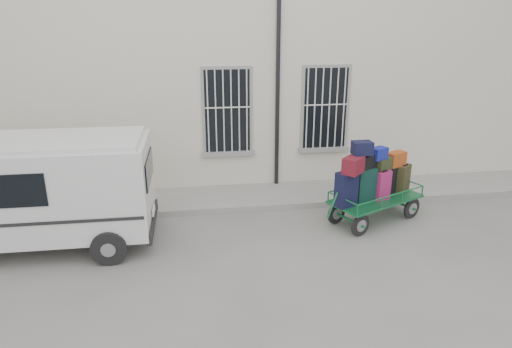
{
  "coord_description": "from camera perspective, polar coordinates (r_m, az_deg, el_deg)",
  "views": [
    {
      "loc": [
        -1.44,
        -9.04,
        4.64
      ],
      "look_at": [
        0.08,
        1.0,
        1.13
      ],
      "focal_mm": 32.0,
      "sensor_mm": 36.0,
      "label": 1
    }
  ],
  "objects": [
    {
      "name": "building",
      "position": [
        14.7,
        -2.98,
        12.64
      ],
      "size": [
        24.0,
        5.15,
        6.0
      ],
      "color": "beige",
      "rests_on": "ground"
    },
    {
      "name": "luggage_cart",
      "position": [
        10.95,
        14.49,
        -1.0
      ],
      "size": [
        2.63,
        1.87,
        2.04
      ],
      "rotation": [
        0.0,
        0.0,
        0.43
      ],
      "color": "black",
      "rests_on": "ground"
    },
    {
      "name": "sidewalk",
      "position": [
        12.22,
        -1.19,
        -2.87
      ],
      "size": [
        24.0,
        1.7,
        0.15
      ],
      "primitive_type": "cube",
      "color": "gray",
      "rests_on": "ground"
    },
    {
      "name": "van",
      "position": [
        10.35,
        -25.84,
        -1.47
      ],
      "size": [
        4.7,
        2.17,
        2.35
      ],
      "rotation": [
        0.0,
        0.0,
        -0.01
      ],
      "color": "silver",
      "rests_on": "ground"
    },
    {
      "name": "ground",
      "position": [
        10.26,
        0.42,
        -7.8
      ],
      "size": [
        80.0,
        80.0,
        0.0
      ],
      "primitive_type": "plane",
      "color": "slate",
      "rests_on": "ground"
    }
  ]
}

